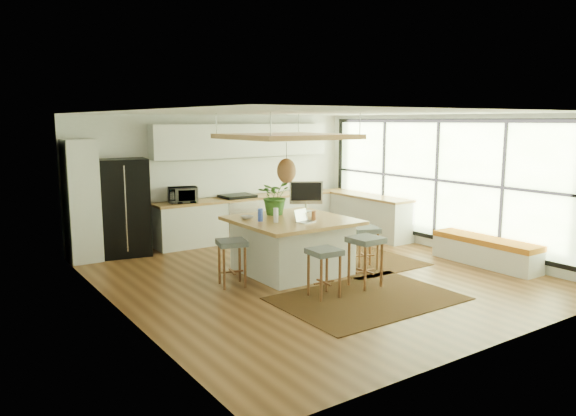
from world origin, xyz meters
TOP-DOWN VIEW (x-y plane):
  - floor at (0.00, 0.00)m, footprint 7.00×7.00m
  - ceiling at (0.00, 0.00)m, footprint 7.00×7.00m
  - wall_back at (0.00, 3.50)m, footprint 6.50×0.00m
  - wall_front at (0.00, -3.50)m, footprint 6.50×0.00m
  - wall_left at (-3.25, 0.00)m, footprint 0.00×7.00m
  - wall_right at (3.25, 0.00)m, footprint 0.00×7.00m
  - window_wall at (3.22, 0.00)m, footprint 0.10×6.20m
  - pantry at (-2.95, 3.18)m, footprint 0.55×0.60m
  - back_counter_base at (0.55, 3.18)m, footprint 4.20×0.60m
  - back_counter_top at (0.55, 3.18)m, footprint 4.24×0.64m
  - backsplash at (0.55, 3.48)m, footprint 4.20×0.02m
  - upper_cabinets at (0.55, 3.32)m, footprint 4.20×0.34m
  - range at (0.30, 3.18)m, footprint 0.76×0.62m
  - right_counter_base at (2.93, 2.00)m, footprint 0.60×2.50m
  - right_counter_top at (2.93, 2.00)m, footprint 0.64×2.54m
  - window_bench at (2.95, -1.20)m, footprint 0.52×2.00m
  - ceiling_panel at (-0.30, 0.40)m, footprint 1.86×1.86m
  - rug_near at (-0.10, -1.42)m, footprint 2.60×1.80m
  - rug_right at (1.29, 0.61)m, footprint 1.80×2.60m
  - fridge at (-2.19, 3.20)m, footprint 1.04×0.88m
  - island at (-0.19, 0.39)m, footprint 1.85×1.85m
  - stool_near_left at (-0.58, -1.00)m, footprint 0.46×0.46m
  - stool_near_right at (0.28, -0.94)m, footprint 0.49×0.49m
  - stool_right_front at (0.99, -0.16)m, footprint 0.56×0.56m
  - stool_right_back at (1.05, 0.74)m, footprint 0.42×0.42m
  - stool_left_side at (-1.43, 0.26)m, footprint 0.53×0.53m
  - laptop at (-0.19, -0.00)m, footprint 0.37×0.39m
  - monitor at (0.43, 0.84)m, footprint 0.63×0.51m
  - microwave at (-0.97, 3.17)m, footprint 0.64×0.47m
  - island_plant at (-0.20, 0.92)m, footprint 0.87×0.89m
  - island_bowl at (-0.83, 0.80)m, footprint 0.23×0.23m
  - island_bottle_0 at (-0.74, 0.49)m, footprint 0.07×0.07m
  - island_bottle_1 at (-0.59, 0.24)m, footprint 0.07×0.07m
  - island_bottle_2 at (0.06, 0.09)m, footprint 0.07×0.07m

SIDE VIEW (x-z plane):
  - floor at x=0.00m, z-range 0.00..0.00m
  - rug_near at x=-0.10m, z-range 0.00..0.01m
  - rug_right at x=1.29m, z-range 0.00..0.01m
  - window_bench at x=2.95m, z-range 0.00..0.50m
  - stool_near_left at x=-0.58m, z-range -0.01..0.72m
  - stool_near_right at x=0.28m, z-range -0.04..0.75m
  - stool_right_front at x=0.99m, z-range -0.02..0.73m
  - stool_right_back at x=1.05m, z-range 0.03..0.68m
  - stool_left_side at x=-1.43m, z-range -0.01..0.72m
  - back_counter_base at x=0.55m, z-range 0.00..0.88m
  - right_counter_base at x=2.93m, z-range 0.00..0.88m
  - island at x=-0.19m, z-range 0.00..0.93m
  - range at x=0.30m, z-range 0.00..1.00m
  - back_counter_top at x=0.55m, z-range 0.88..0.93m
  - right_counter_top at x=2.93m, z-range 0.88..0.93m
  - fridge at x=-2.19m, z-range -0.01..1.86m
  - island_bowl at x=-0.83m, z-range 0.93..0.98m
  - island_bottle_0 at x=-0.74m, z-range 0.93..1.12m
  - island_bottle_1 at x=-0.59m, z-range 0.93..1.12m
  - island_bottle_2 at x=0.06m, z-range 0.93..1.12m
  - laptop at x=-0.19m, z-range 0.94..1.16m
  - microwave at x=-0.97m, z-range 0.93..1.31m
  - pantry at x=-2.95m, z-range 0.00..2.25m
  - monitor at x=0.43m, z-range 0.91..1.47m
  - island_plant at x=-0.20m, z-range 0.93..1.46m
  - wall_back at x=0.00m, z-range -1.90..4.60m
  - wall_front at x=0.00m, z-range -1.90..4.60m
  - wall_left at x=-3.25m, z-range -2.15..4.85m
  - wall_right at x=3.25m, z-range -2.15..4.85m
  - backsplash at x=0.55m, z-range 0.95..1.75m
  - window_wall at x=3.22m, z-range 0.10..2.70m
  - ceiling_panel at x=-0.30m, z-range 1.65..2.45m
  - upper_cabinets at x=0.55m, z-range 1.80..2.50m
  - ceiling at x=0.00m, z-range 2.70..2.70m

